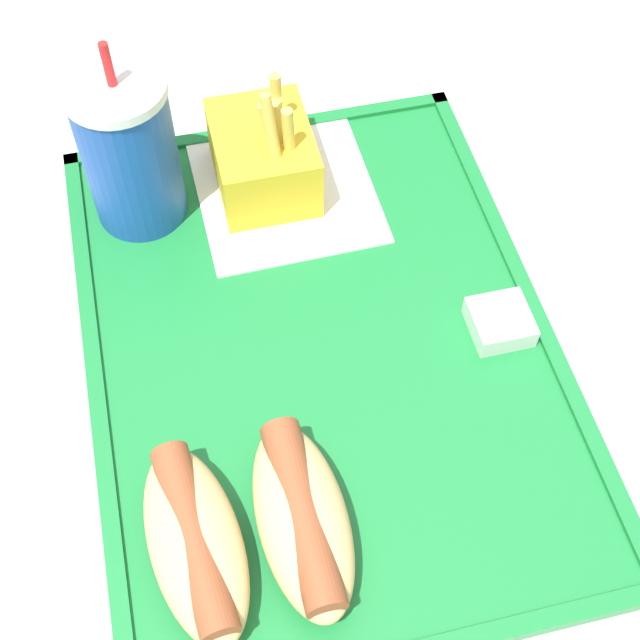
% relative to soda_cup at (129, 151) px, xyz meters
% --- Properties ---
extents(ground_plane, '(8.00, 8.00, 0.00)m').
position_rel_soda_cup_xyz_m(ground_plane, '(-0.20, -0.14, -0.79)').
color(ground_plane, '#4C4742').
extents(dining_table, '(1.26, 0.81, 0.71)m').
position_rel_soda_cup_xyz_m(dining_table, '(-0.20, -0.14, -0.43)').
color(dining_table, beige).
rests_on(dining_table, ground_plane).
extents(food_tray, '(0.47, 0.34, 0.01)m').
position_rel_soda_cup_xyz_m(food_tray, '(-0.16, -0.11, -0.07)').
color(food_tray, '#197233').
rests_on(food_tray, dining_table).
extents(paper_napkin, '(0.17, 0.15, 0.00)m').
position_rel_soda_cup_xyz_m(paper_napkin, '(0.00, -0.12, -0.06)').
color(paper_napkin, white).
rests_on(paper_napkin, food_tray).
extents(soda_cup, '(0.08, 0.08, 0.17)m').
position_rel_soda_cup_xyz_m(soda_cup, '(0.00, 0.00, 0.00)').
color(soda_cup, '#194CA5').
rests_on(soda_cup, food_tray).
extents(hot_dog_far, '(0.14, 0.07, 0.04)m').
position_rel_soda_cup_xyz_m(hot_dog_far, '(-0.30, 0.00, -0.04)').
color(hot_dog_far, '#DBB270').
rests_on(hot_dog_far, food_tray).
extents(hot_dog_near, '(0.14, 0.06, 0.04)m').
position_rel_soda_cup_xyz_m(hot_dog_near, '(-0.30, -0.07, -0.04)').
color(hot_dog_near, '#DBB270').
rests_on(hot_dog_near, food_tray).
extents(fries_carton, '(0.10, 0.08, 0.11)m').
position_rel_soda_cup_xyz_m(fries_carton, '(0.00, -0.10, -0.03)').
color(fries_carton, gold).
rests_on(fries_carton, food_tray).
extents(sauce_cup_mayo, '(0.04, 0.04, 0.02)m').
position_rel_soda_cup_xyz_m(sauce_cup_mayo, '(-0.18, -0.24, -0.06)').
color(sauce_cup_mayo, silver).
rests_on(sauce_cup_mayo, food_tray).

